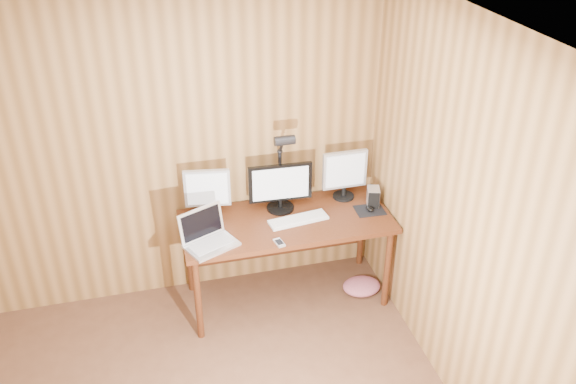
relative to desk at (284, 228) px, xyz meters
name	(u,v)px	position (x,y,z in m)	size (l,w,h in m)	color
room_shell	(179,339)	(-0.93, -1.70, 0.62)	(4.00, 4.00, 4.00)	brown
desk	(284,228)	(0.00, 0.00, 0.00)	(1.60, 0.70, 0.75)	#4C220F
monitor_center	(280,187)	(-0.01, 0.09, 0.32)	(0.49, 0.22, 0.39)	black
monitor_left	(208,192)	(-0.56, 0.13, 0.33)	(0.35, 0.16, 0.39)	black
monitor_right	(345,173)	(0.53, 0.14, 0.34)	(0.36, 0.17, 0.41)	black
laptop	(207,236)	(-0.63, -0.24, 0.18)	(0.43, 0.39, 0.25)	silver
keyboard	(298,220)	(0.08, -0.11, 0.13)	(0.47, 0.20, 0.02)	white
mousepad	(370,210)	(0.66, -0.11, 0.12)	(0.22, 0.18, 0.00)	black
mouse	(370,208)	(0.66, -0.11, 0.14)	(0.06, 0.10, 0.03)	black
hard_drive	(373,197)	(0.71, -0.04, 0.20)	(0.13, 0.16, 0.15)	silver
phone	(279,243)	(-0.13, -0.37, 0.13)	(0.08, 0.12, 0.02)	silver
speaker	(371,192)	(0.73, 0.06, 0.18)	(0.05, 0.05, 0.12)	black
desk_lamp	(282,158)	(0.03, 0.14, 0.54)	(0.15, 0.22, 0.67)	black
fabric_pile	(362,286)	(0.62, -0.16, -0.58)	(0.32, 0.26, 0.10)	#B95969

